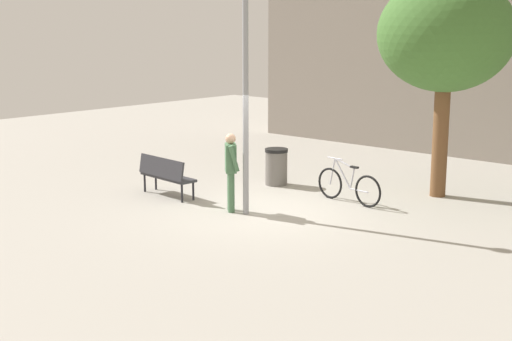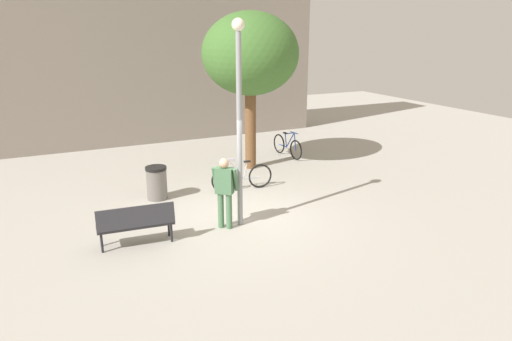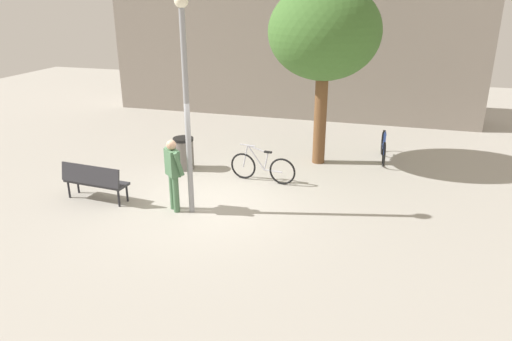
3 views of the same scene
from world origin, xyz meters
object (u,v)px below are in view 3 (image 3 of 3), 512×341
(bicycle_blue, at_px, (383,148))
(trash_bin, at_px, (184,153))
(park_bench, at_px, (94,179))
(lamppost, at_px, (186,89))
(person_by_lamppost, at_px, (173,170))
(bicycle_silver, at_px, (262,168))
(plaza_tree, at_px, (324,33))

(bicycle_blue, bearing_deg, trash_bin, -156.71)
(bicycle_blue, height_order, trash_bin, bicycle_blue)
(bicycle_blue, bearing_deg, park_bench, -142.58)
(lamppost, bearing_deg, park_bench, -178.02)
(person_by_lamppost, distance_m, trash_bin, 2.80)
(lamppost, xyz_separation_m, bicycle_silver, (1.04, 2.23, -2.40))
(bicycle_silver, xyz_separation_m, trash_bin, (-2.37, 0.33, 0.07))
(person_by_lamppost, distance_m, park_bench, 2.09)
(person_by_lamppost, relative_size, bicycle_silver, 0.93)
(person_by_lamppost, relative_size, park_bench, 1.02)
(bicycle_silver, bearing_deg, bicycle_blue, 41.40)
(lamppost, relative_size, park_bench, 2.85)
(lamppost, distance_m, bicycle_blue, 6.75)
(park_bench, distance_m, trash_bin, 2.87)
(plaza_tree, bearing_deg, bicycle_blue, 21.68)
(lamppost, xyz_separation_m, bicycle_blue, (4.02, 4.86, -2.40))
(plaza_tree, bearing_deg, person_by_lamppost, -122.10)
(bicycle_blue, distance_m, bicycle_silver, 3.98)
(lamppost, distance_m, trash_bin, 3.71)
(plaza_tree, distance_m, bicycle_silver, 3.97)
(bicycle_blue, distance_m, trash_bin, 5.83)
(bicycle_silver, bearing_deg, trash_bin, 172.11)
(trash_bin, bearing_deg, plaza_tree, 24.09)
(park_bench, distance_m, plaza_tree, 7.02)
(bicycle_silver, bearing_deg, plaza_tree, 58.32)
(bicycle_blue, height_order, bicycle_silver, same)
(park_bench, xyz_separation_m, trash_bin, (1.11, 2.64, -0.09))
(park_bench, xyz_separation_m, bicycle_blue, (6.46, 4.94, -0.16))
(person_by_lamppost, xyz_separation_m, plaza_tree, (2.62, 4.17, 2.69))
(bicycle_blue, bearing_deg, bicycle_silver, -138.60)
(lamppost, bearing_deg, bicycle_silver, 64.98)
(person_by_lamppost, xyz_separation_m, trash_bin, (-0.93, 2.59, -0.51))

